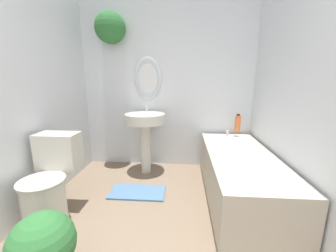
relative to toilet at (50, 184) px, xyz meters
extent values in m
cube|color=silver|center=(0.96, 1.40, 0.84)|extent=(2.54, 0.06, 2.40)
ellipsoid|color=silver|center=(0.68, 1.35, 0.93)|extent=(0.38, 0.02, 0.60)
ellipsoid|color=silver|center=(0.68, 1.35, 0.93)|extent=(0.34, 0.01, 0.56)
cylinder|color=#47474C|center=(0.21, 1.25, 1.67)|extent=(0.18, 0.18, 0.10)
sphere|color=#2D6B33|center=(0.21, 1.25, 1.58)|extent=(0.41, 0.41, 0.41)
cube|color=silver|center=(-0.28, -0.01, 0.84)|extent=(0.06, 2.89, 2.40)
cube|color=silver|center=(2.19, -0.01, 0.84)|extent=(0.06, 2.89, 2.40)
cylinder|color=beige|center=(0.00, -0.10, -0.15)|extent=(0.35, 0.35, 0.42)
cylinder|color=#B1ADA0|center=(0.00, -0.10, 0.08)|extent=(0.38, 0.38, 0.02)
cube|color=beige|center=(0.00, 0.18, 0.24)|extent=(0.38, 0.22, 0.36)
cylinder|color=beige|center=(0.68, 1.06, 0.00)|extent=(0.13, 0.13, 0.70)
cylinder|color=beige|center=(0.68, 1.06, 0.41)|extent=(0.53, 0.53, 0.12)
cylinder|color=silver|center=(0.68, 1.21, 0.52)|extent=(0.02, 0.02, 0.10)
cube|color=#B2A893|center=(1.80, 0.49, -0.10)|extent=(0.68, 1.66, 0.51)
cube|color=beige|center=(1.80, 0.49, 0.13)|extent=(0.58, 1.56, 0.04)
cylinder|color=silver|center=(1.80, 1.22, 0.19)|extent=(0.04, 0.04, 0.08)
cylinder|color=#DB6633|center=(1.92, 1.19, 0.34)|extent=(0.08, 0.08, 0.21)
cylinder|color=black|center=(1.92, 1.19, 0.45)|extent=(0.04, 0.04, 0.02)
sphere|color=#2D6B33|center=(0.34, -0.60, -0.07)|extent=(0.39, 0.39, 0.39)
cube|color=#4C7093|center=(0.68, 0.50, -0.35)|extent=(0.63, 0.32, 0.02)
camera|label=1|loc=(1.19, -1.61, 0.91)|focal=22.00mm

